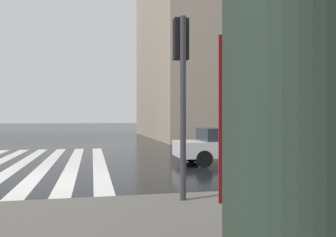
% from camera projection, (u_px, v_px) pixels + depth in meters
% --- Properties ---
extents(ground_plane, '(220.00, 220.00, 0.00)m').
position_uv_depth(ground_plane, '(41.00, 181.00, 9.98)').
color(ground_plane, black).
extents(zebra_crossing, '(13.00, 6.50, 0.01)m').
position_uv_depth(zebra_crossing, '(21.00, 164.00, 13.61)').
color(zebra_crossing, silver).
rests_on(zebra_crossing, ground_plane).
extents(haussmann_block_corner, '(18.25, 27.91, 21.30)m').
position_uv_depth(haussmann_block_corner, '(285.00, 32.00, 35.44)').
color(haussmann_block_corner, tan).
rests_on(haussmann_block_corner, ground_plane).
extents(billboard_column, '(1.30, 1.30, 3.49)m').
position_uv_depth(billboard_column, '(285.00, 105.00, 3.46)').
color(billboard_column, '#28382D').
rests_on(billboard_column, sidewalk_pavement).
extents(traffic_signal_post, '(0.44, 0.30, 3.71)m').
position_uv_depth(traffic_signal_post, '(182.00, 69.00, 7.19)').
color(traffic_signal_post, '#333338').
rests_on(traffic_signal_post, sidewalk_pavement).
extents(car_white, '(1.85, 4.10, 1.41)m').
position_uv_depth(car_white, '(229.00, 144.00, 13.84)').
color(car_white, silver).
rests_on(car_white, ground_plane).
extents(pedestrian_with_floral_umbrella, '(0.91, 0.91, 1.97)m').
position_uv_depth(pedestrian_with_floral_umbrella, '(332.00, 125.00, 6.89)').
color(pedestrian_with_floral_umbrella, maroon).
rests_on(pedestrian_with_floral_umbrella, sidewalk_pavement).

